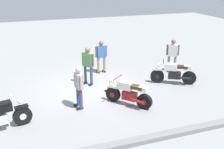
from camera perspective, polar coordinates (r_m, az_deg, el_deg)
name	(u,v)px	position (r m, az deg, el deg)	size (l,w,h in m)	color
ground_plane	(86,88)	(11.95, -5.72, -2.86)	(40.00, 40.00, 0.00)	gray
curb_edge	(123,144)	(8.06, 2.40, -14.82)	(14.00, 0.30, 0.15)	gray
motorcycle_cream_vintage	(129,94)	(10.18, 3.61, -4.13)	(1.40, 1.58, 1.07)	black
motorcycle_silver_cruiser	(174,73)	(12.48, 13.19, 0.30)	(1.90, 1.09, 1.09)	black
person_in_blue_shirt	(101,55)	(13.42, -2.35, 4.26)	(0.66, 0.35, 1.68)	gray
person_in_white_shirt	(173,53)	(13.99, 12.98, 4.47)	(0.62, 0.48, 1.70)	gray
person_in_green_shirt	(88,63)	(11.98, -5.23, 2.47)	(0.53, 0.59, 1.77)	#384772
person_in_gray_shirt	(79,85)	(9.87, -7.19, -2.27)	(0.35, 0.64, 1.64)	#384772
traffic_cone	(110,86)	(11.39, -0.53, -2.55)	(0.36, 0.36, 0.53)	black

